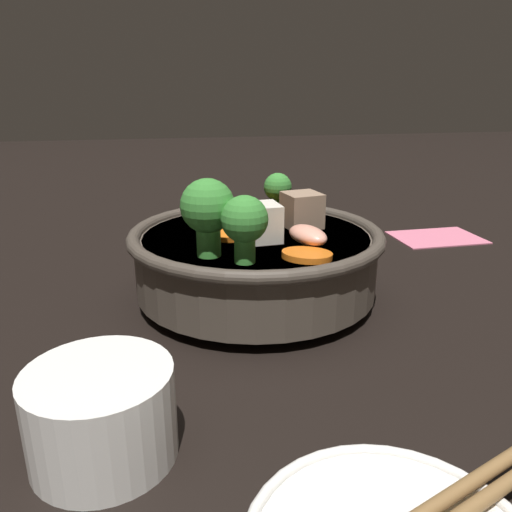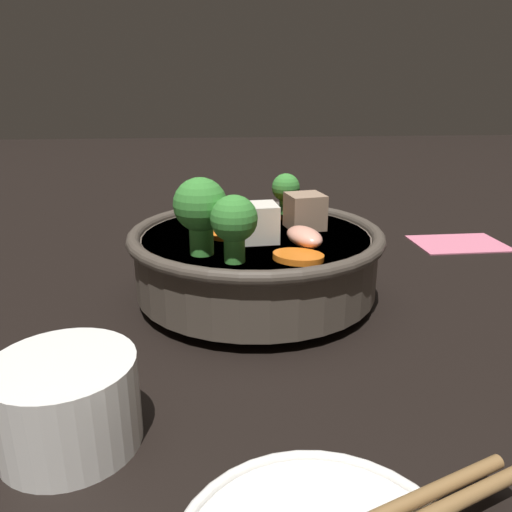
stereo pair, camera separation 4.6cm
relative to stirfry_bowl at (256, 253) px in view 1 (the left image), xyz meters
The scene contains 4 objects.
ground_plane 0.04m from the stirfry_bowl, 107.16° to the right, with size 3.00×3.00×0.00m, color black.
stirfry_bowl is the anchor object (origin of this frame).
tea_cup 0.23m from the stirfry_bowl, 57.33° to the left, with size 0.08×0.08×0.05m.
napkin 0.31m from the stirfry_bowl, 152.10° to the right, with size 0.11×0.08×0.00m.
Camera 1 is at (0.09, 0.42, 0.19)m, focal length 35.00 mm.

